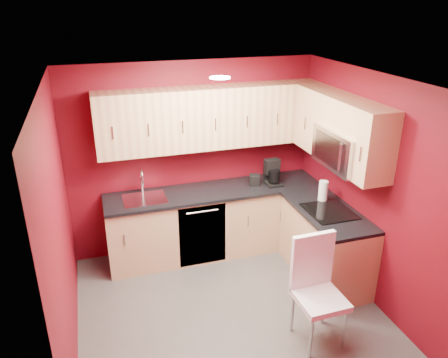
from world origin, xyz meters
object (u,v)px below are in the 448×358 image
sink (144,196)px  dining_chair (320,294)px  microwave (345,149)px  coffee_maker (274,173)px  napkin_holder (255,180)px  paper_towel (323,191)px

sink → dining_chair: sink is taller
microwave → dining_chair: bearing=-127.5°
microwave → coffee_maker: size_ratio=2.31×
napkin_holder → coffee_maker: bearing=-15.7°
microwave → dining_chair: (-0.69, -0.90, -1.11)m
microwave → sink: microwave is taller
coffee_maker → paper_towel: coffee_maker is taller
dining_chair → microwave: bearing=51.3°
paper_towel → dining_chair: size_ratio=0.23×
microwave → paper_towel: microwave is taller
napkin_holder → microwave: bearing=-56.4°
microwave → paper_towel: 0.69m
sink → microwave: bearing=-25.6°
microwave → sink: size_ratio=1.46×
dining_chair → napkin_holder: bearing=87.6°
microwave → paper_towel: size_ratio=2.98×
napkin_holder → paper_towel: paper_towel is taller
sink → napkin_holder: (1.44, -0.02, 0.03)m
microwave → coffee_maker: 1.17m
sink → coffee_maker: size_ratio=1.58×
paper_towel → napkin_holder: bearing=131.0°
napkin_holder → paper_towel: (0.61, -0.70, 0.06)m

